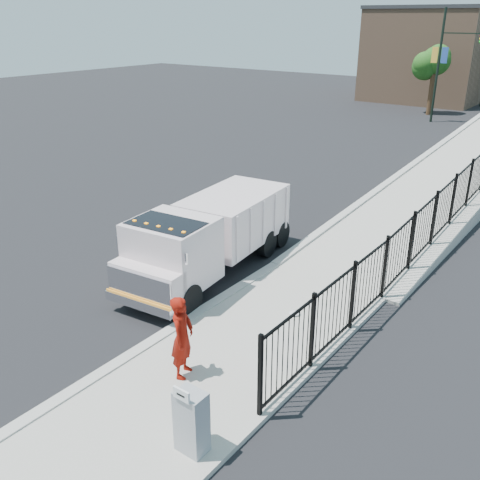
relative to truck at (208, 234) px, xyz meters
The scene contains 13 objects.
ground 3.12m from the truck, 59.02° to the right, with size 120.00×120.00×0.00m, color black.
sidewalk 5.71m from the truck, 52.62° to the right, with size 3.55×12.00×0.12m, color #9E998E.
curb 4.82m from the truck, 71.79° to the right, with size 0.30×12.00×0.16m, color #ADAAA3.
ramp 14.10m from the truck, 75.23° to the left, with size 3.95×24.00×1.70m, color #9E998E.
iron_fence 10.81m from the truck, 62.41° to the left, with size 0.10×28.00×1.80m, color black.
truck is the anchor object (origin of this frame).
worker 5.25m from the truck, 56.06° to the right, with size 0.69×0.45×1.90m, color maroon.
utility_cabinet 7.48m from the truck, 52.37° to the right, with size 0.55×0.40×1.25m, color gray.
arrow_sign 7.64m from the truck, 53.37° to the right, with size 0.35×0.04×0.22m, color white.
debris 3.81m from the truck, 11.30° to the right, with size 0.31×0.31×0.08m, color silver.
light_pole_0 30.28m from the truck, 95.35° to the left, with size 3.77×0.22×8.00m.
tree_0 33.45m from the truck, 97.50° to the left, with size 2.32×2.32×5.16m.
building 42.34m from the truck, 100.29° to the left, with size 10.00×10.00×8.00m, color #8C664C.
Camera 1 is at (8.27, -8.97, 7.39)m, focal length 40.00 mm.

